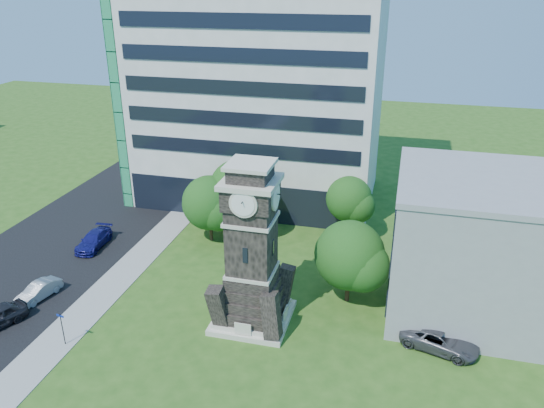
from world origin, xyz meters
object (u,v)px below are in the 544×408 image
(clock_tower, at_px, (252,257))
(park_bench, at_px, (232,315))
(car_east_lot, at_px, (440,340))
(car_street_mid, at_px, (39,291))
(street_sign, at_px, (62,326))
(car_street_north, at_px, (94,240))

(clock_tower, xyz_separation_m, park_bench, (-1.41, -0.53, -4.75))
(car_east_lot, bearing_deg, car_street_mid, 108.77)
(park_bench, relative_size, street_sign, 0.77)
(clock_tower, bearing_deg, car_street_mid, -174.95)
(park_bench, bearing_deg, street_sign, -149.52)
(car_street_mid, height_order, car_east_lot, car_east_lot)
(street_sign, bearing_deg, car_east_lot, 23.14)
(clock_tower, distance_m, car_east_lot, 13.94)
(car_street_north, bearing_deg, car_street_mid, -90.83)
(car_street_mid, bearing_deg, car_east_lot, 14.69)
(car_street_north, height_order, park_bench, car_street_north)
(clock_tower, bearing_deg, car_east_lot, 0.04)
(clock_tower, xyz_separation_m, street_sign, (-11.69, -6.02, -3.71))
(park_bench, distance_m, street_sign, 11.70)
(car_street_north, xyz_separation_m, car_east_lot, (30.77, -7.21, 0.03))
(park_bench, bearing_deg, car_east_lot, 4.51)
(clock_tower, bearing_deg, car_street_north, 157.68)
(car_street_mid, relative_size, park_bench, 1.97)
(car_east_lot, bearing_deg, car_street_north, 92.70)
(clock_tower, xyz_separation_m, car_street_mid, (-17.06, -1.51, -4.65))
(clock_tower, distance_m, car_street_north, 19.56)
(clock_tower, bearing_deg, street_sign, -152.74)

